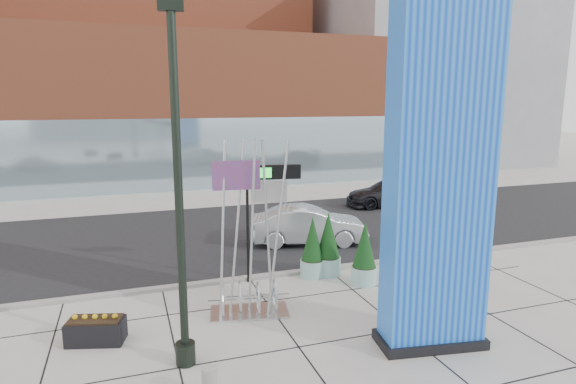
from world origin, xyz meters
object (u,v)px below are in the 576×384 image
object	(u,v)px
blue_pylon	(439,178)
overhead_street_sign	(267,182)
lamp_post	(180,221)
public_art_sculpture	(249,269)
car_silver_mid	(309,226)
concrete_bollard	(210,382)

from	to	relation	value
blue_pylon	overhead_street_sign	world-z (taller)	blue_pylon
blue_pylon	lamp_post	world-z (taller)	blue_pylon
lamp_post	public_art_sculpture	xyz separation A→B (m)	(2.15, 2.22, -2.15)
blue_pylon	car_silver_mid	distance (m)	9.91
car_silver_mid	public_art_sculpture	bearing A→B (deg)	159.84
overhead_street_sign	public_art_sculpture	bearing A→B (deg)	-108.44
overhead_street_sign	lamp_post	bearing A→B (deg)	-117.21
blue_pylon	concrete_bollard	distance (m)	7.03
concrete_bollard	overhead_street_sign	bearing A→B (deg)	63.24
overhead_street_sign	concrete_bollard	bearing A→B (deg)	-107.65
lamp_post	blue_pylon	bearing A→B (deg)	-9.95
lamp_post	car_silver_mid	distance (m)	10.70
blue_pylon	car_silver_mid	xyz separation A→B (m)	(0.25, 9.26, -3.52)
overhead_street_sign	car_silver_mid	bearing A→B (deg)	59.68
blue_pylon	public_art_sculpture	xyz separation A→B (m)	(-3.93, 3.29, -2.99)
blue_pylon	car_silver_mid	size ratio (longest dim) A/B	1.80
concrete_bollard	blue_pylon	bearing A→B (deg)	4.14
overhead_street_sign	blue_pylon	bearing A→B (deg)	-55.93
public_art_sculpture	concrete_bollard	bearing A→B (deg)	-105.31
concrete_bollard	car_silver_mid	size ratio (longest dim) A/B	0.13
lamp_post	public_art_sculpture	world-z (taller)	lamp_post
overhead_street_sign	car_silver_mid	size ratio (longest dim) A/B	0.81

